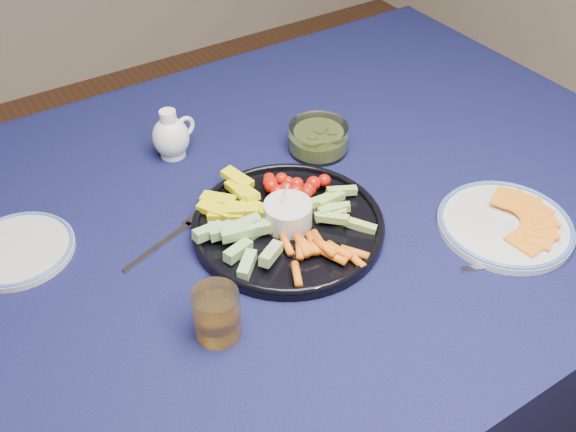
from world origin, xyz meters
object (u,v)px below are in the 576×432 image
dining_table (249,249)px  cheese_plate (506,223)px  side_plate_extra (18,249)px  pickle_bowl (318,139)px  juice_tumbler (217,316)px  creamer_pitcher (171,136)px  crudite_platter (287,223)px

dining_table → cheese_plate: size_ratio=7.27×
cheese_plate → side_plate_extra: bearing=151.5°
pickle_bowl → juice_tumbler: juice_tumbler is taller
dining_table → pickle_bowl: size_ratio=14.17×
cheese_plate → creamer_pitcher: bearing=127.4°
crudite_platter → creamer_pitcher: (-0.07, 0.31, 0.02)m
dining_table → cheese_plate: cheese_plate is taller
creamer_pitcher → dining_table: bearing=-81.9°
pickle_bowl → creamer_pitcher: bearing=150.8°
dining_table → crudite_platter: (0.04, -0.08, 0.11)m
creamer_pitcher → juice_tumbler: (-0.13, -0.44, -0.01)m
crudite_platter → cheese_plate: bearing=-31.6°
creamer_pitcher → side_plate_extra: bearing=-160.9°
crudite_platter → creamer_pitcher: bearing=102.4°
juice_tumbler → side_plate_extra: (-0.20, 0.32, -0.03)m
dining_table → juice_tumbler: size_ratio=20.53×
cheese_plate → crudite_platter: bearing=148.4°
crudite_platter → pickle_bowl: crudite_platter is taller
dining_table → cheese_plate: 0.46m
juice_tumbler → side_plate_extra: bearing=121.6°
dining_table → creamer_pitcher: creamer_pitcher is taller
cheese_plate → side_plate_extra: cheese_plate is taller
pickle_bowl → side_plate_extra: pickle_bowl is taller
creamer_pitcher → pickle_bowl: 0.29m
dining_table → crudite_platter: 0.14m
dining_table → side_plate_extra: (-0.37, 0.12, 0.10)m
dining_table → creamer_pitcher: size_ratio=16.60×
crudite_platter → side_plate_extra: bearing=154.1°
juice_tumbler → cheese_plate: bearing=-7.2°
creamer_pitcher → juice_tumbler: size_ratio=1.24×
creamer_pitcher → crudite_platter: bearing=-77.6°
crudite_platter → cheese_plate: size_ratio=1.43×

